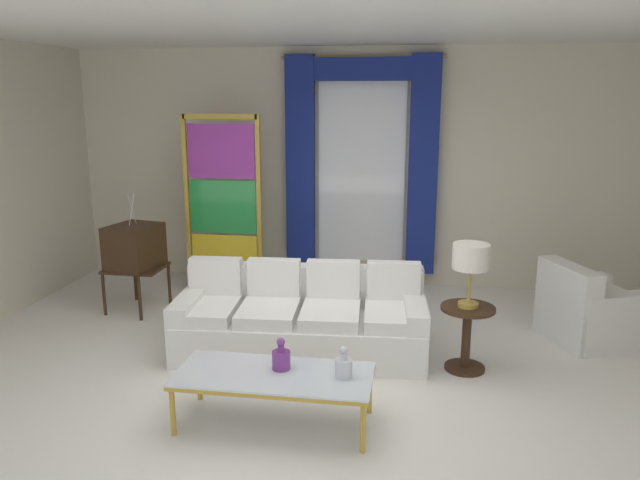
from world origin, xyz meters
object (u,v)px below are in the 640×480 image
Objects in this scene: vintage_tv at (134,248)px; stained_glass_divider at (223,210)px; bottle_crystal_tall at (281,358)px; table_lamp_brass at (471,259)px; round_side_table at (467,332)px; bottle_blue_decanter at (344,366)px; armchair_white at (588,313)px; coffee_table at (274,377)px; couch_white_long at (302,321)px; peacock_figurine at (252,289)px.

stained_glass_divider is (0.83, 0.71, 0.33)m from vintage_tv.
table_lamp_brass is at bearing 37.56° from bottle_crystal_tall.
bottle_crystal_tall is 1.82m from round_side_table.
stained_glass_divider reaches higher than bottle_crystal_tall.
bottle_blue_decanter is 0.23× the size of armchair_white.
couch_white_long is at bearing 92.23° from coffee_table.
table_lamp_brass is at bearing -6.63° from couch_white_long.
bottle_crystal_tall is 3.05m from vintage_tv.
bottle_crystal_tall is 0.23× the size of armchair_white.
coffee_table is 1.37× the size of armchair_white.
couch_white_long is 1.48m from bottle_blue_decanter.
vintage_tv reaches higher than peacock_figurine.
peacock_figurine is (0.46, -0.43, -0.84)m from stained_glass_divider.
armchair_white is 1.54m from round_side_table.
round_side_table is at bearing 38.91° from coffee_table.
coffee_table is 3.27m from stained_glass_divider.
vintage_tv is at bearing 133.98° from coffee_table.
round_side_table is (-1.25, -0.89, 0.07)m from armchair_white.
peacock_figurine is at bearing 110.30° from bottle_crystal_tall.
table_lamp_brass is at bearing -144.57° from armchair_white.
vintage_tv is 1.41m from peacock_figurine.
peacock_figurine is (-0.89, 2.41, -0.28)m from bottle_crystal_tall.
peacock_figurine is (-1.37, 2.47, -0.27)m from bottle_blue_decanter.
bottle_crystal_tall reaches higher than round_side_table.
bottle_blue_decanter reaches higher than coffee_table.
couch_white_long is 1.54m from round_side_table.
bottle_crystal_tall is at bearing 172.37° from bottle_blue_decanter.
peacock_figurine is at bearing 173.47° from armchair_white.
peacock_figurine is 1.05× the size of table_lamp_brass.
bottle_blue_decanter is 0.40× the size of round_side_table.
vintage_tv is 2.26× the size of round_side_table.
stained_glass_divider is at bearing 128.99° from couch_white_long.
armchair_white is 1.86× the size of table_lamp_brass.
vintage_tv is at bearing 178.46° from armchair_white.
armchair_white is 3.60m from peacock_figurine.
table_lamp_brass is (1.44, 1.11, 0.53)m from bottle_crystal_tall.
coffee_table is (0.05, -1.37, 0.07)m from couch_white_long.
couch_white_long is at bearing -165.63° from armchair_white.
round_side_table is at bearing -6.63° from couch_white_long.
couch_white_long is at bearing -54.49° from peacock_figurine.
table_lamp_brass is (1.53, -0.18, 0.72)m from couch_white_long.
armchair_white reaches higher than coffee_table.
couch_white_long is 1.78× the size of vintage_tv.
table_lamp_brass is at bearing 50.65° from bottle_blue_decanter.
couch_white_long reaches higher than round_side_table.
round_side_table is 0.67m from table_lamp_brass.
stained_glass_divider is at bearing 114.15° from coffee_table.
couch_white_long is 1.30m from bottle_crystal_tall.
armchair_white is at bearing 35.43° from table_lamp_brass.
couch_white_long is 1.64× the size of coffee_table.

